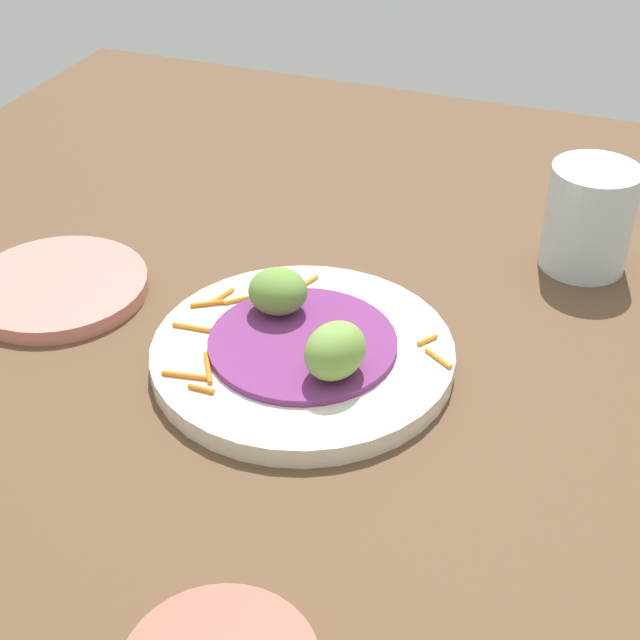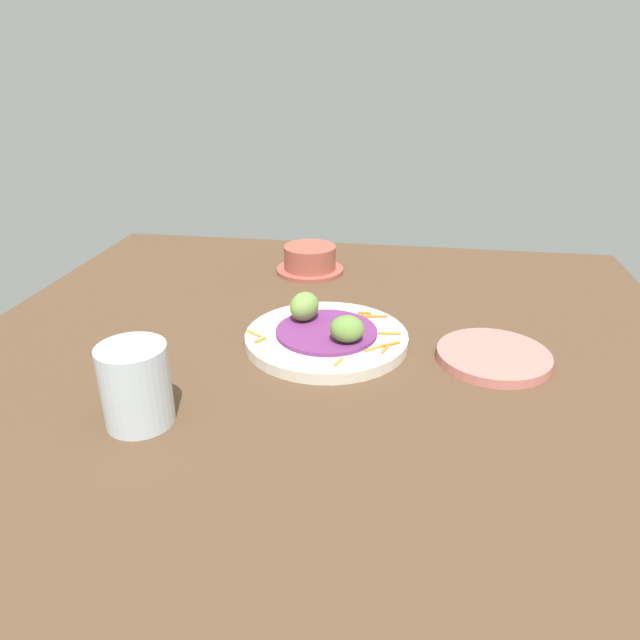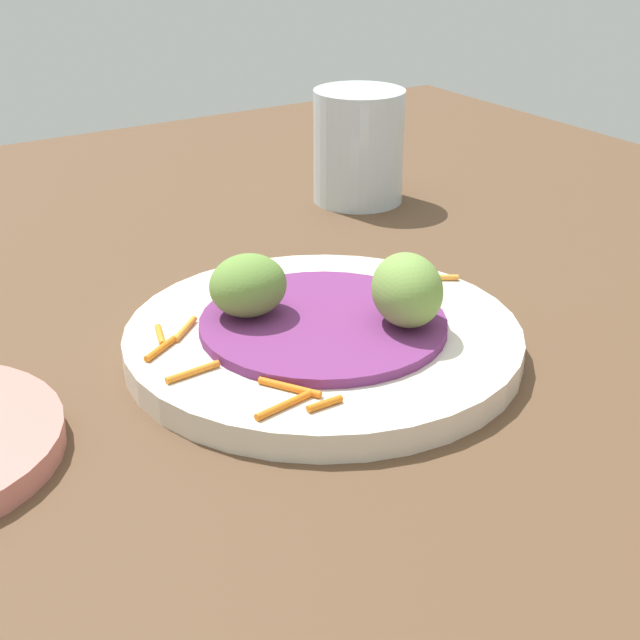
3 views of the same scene
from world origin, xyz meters
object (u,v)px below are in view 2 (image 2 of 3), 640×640
object	(u,v)px
side_plate_small	(493,356)
water_glass	(136,385)
guac_scoop_left	(304,306)
guac_scoop_center	(347,329)
main_plate	(325,338)
terracotta_bowl	(310,260)

from	to	relation	value
side_plate_small	water_glass	xyz separation A→B (cm)	(-21.64, 42.68, 4.22)
guac_scoop_left	guac_scoop_center	bearing A→B (deg)	-130.77
guac_scoop_left	water_glass	xyz separation A→B (cm)	(-26.41, 14.79, 0.43)
main_plate	water_glass	bearing A→B (deg)	141.64
guac_scoop_left	side_plate_small	size ratio (longest dim) A/B	0.33
main_plate	guac_scoop_center	size ratio (longest dim) A/B	4.98
guac_scoop_left	terracotta_bowl	bearing A→B (deg)	8.11
terracotta_bowl	water_glass	size ratio (longest dim) A/B	1.35
main_plate	guac_scoop_left	distance (cm)	6.02
main_plate	side_plate_small	size ratio (longest dim) A/B	1.53
main_plate	terracotta_bowl	xyz separation A→B (cm)	(30.64, 7.55, 1.59)
guac_scoop_left	side_plate_small	xyz separation A→B (cm)	(-4.77, -27.89, -3.79)
terracotta_bowl	water_glass	distance (cm)	55.06
water_glass	main_plate	bearing A→B (deg)	-38.36
main_plate	water_glass	xyz separation A→B (cm)	(-23.28, 18.43, 4.07)
guac_scoop_left	guac_scoop_center	xyz separation A→B (cm)	(-6.26, -7.27, -0.29)
side_plate_small	terracotta_bowl	xyz separation A→B (cm)	(32.28, 31.81, 1.75)
guac_scoop_center	side_plate_small	world-z (taller)	guac_scoop_center
guac_scoop_left	side_plate_small	distance (cm)	28.55
main_plate	terracotta_bowl	bearing A→B (deg)	13.85
guac_scoop_left	guac_scoop_center	distance (cm)	9.60
main_plate	guac_scoop_center	xyz separation A→B (cm)	(-3.13, -3.63, 3.34)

